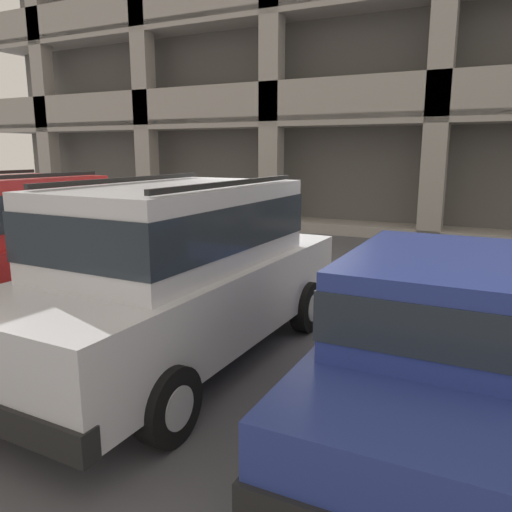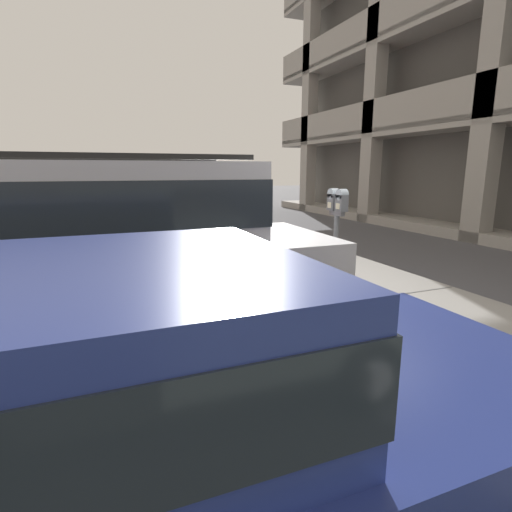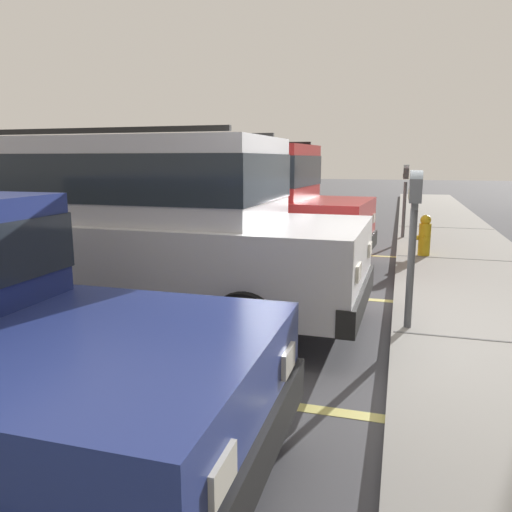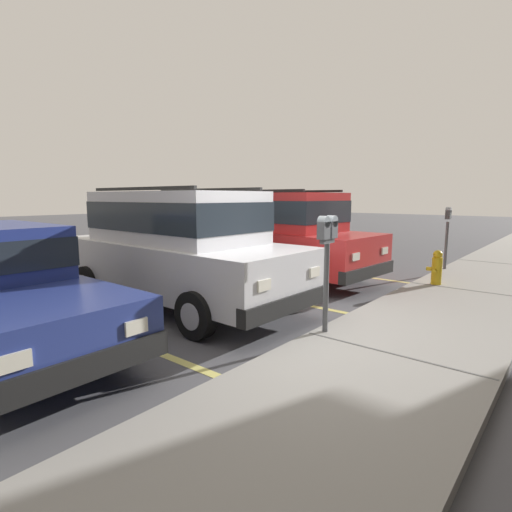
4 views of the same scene
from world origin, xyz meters
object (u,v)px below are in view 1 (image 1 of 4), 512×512
(dark_hatchback, at_px, (447,335))
(silver_suv, at_px, (181,266))
(parking_meter_near, at_px, (276,219))
(parking_meter_far, at_px, (17,209))
(fire_hydrant, at_px, (103,244))

(dark_hatchback, bearing_deg, silver_suv, 176.22)
(dark_hatchback, relative_size, parking_meter_near, 2.93)
(silver_suv, xyz_separation_m, parking_meter_far, (-6.10, 2.76, 0.03))
(silver_suv, height_order, parking_meter_near, silver_suv)
(parking_meter_far, bearing_deg, parking_meter_near, 0.46)
(silver_suv, relative_size, dark_hatchback, 1.07)
(fire_hydrant, bearing_deg, parking_meter_near, -4.28)
(dark_hatchback, height_order, parking_meter_near, parking_meter_near)
(parking_meter_far, distance_m, fire_hydrant, 2.14)
(parking_meter_far, xyz_separation_m, fire_hydrant, (2.01, 0.34, -0.65))
(silver_suv, height_order, dark_hatchback, silver_suv)
(dark_hatchback, distance_m, parking_meter_far, 9.39)
(silver_suv, relative_size, parking_meter_near, 3.15)
(parking_meter_near, distance_m, parking_meter_far, 5.98)
(dark_hatchback, distance_m, fire_hydrant, 7.65)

